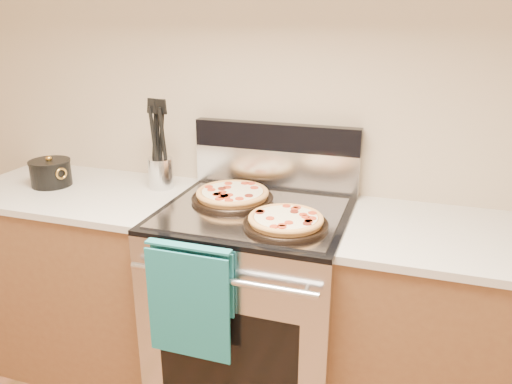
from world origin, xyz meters
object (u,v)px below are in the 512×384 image
(range_body, at_px, (254,310))
(utensil_crock, at_px, (161,173))
(pepperoni_pizza_front, at_px, (286,221))
(pepperoni_pizza_back, at_px, (233,195))
(saucepan, at_px, (51,174))

(range_body, xyz_separation_m, utensil_crock, (-0.51, 0.17, 0.53))
(pepperoni_pizza_front, distance_m, utensil_crock, 0.74)
(pepperoni_pizza_back, bearing_deg, utensil_crock, 165.97)
(range_body, bearing_deg, utensil_crock, 161.89)
(saucepan, bearing_deg, pepperoni_pizza_back, 2.10)
(range_body, distance_m, pepperoni_pizza_back, 0.52)
(range_body, height_order, pepperoni_pizza_back, pepperoni_pizza_back)
(range_body, xyz_separation_m, pepperoni_pizza_back, (-0.12, 0.07, 0.50))
(range_body, bearing_deg, pepperoni_pizza_front, -37.90)
(pepperoni_pizza_back, height_order, pepperoni_pizza_front, pepperoni_pizza_back)
(range_body, height_order, pepperoni_pizza_front, pepperoni_pizza_front)
(saucepan, bearing_deg, range_body, -2.05)
(utensil_crock, bearing_deg, pepperoni_pizza_back, -14.03)
(pepperoni_pizza_front, bearing_deg, saucepan, 172.04)
(range_body, relative_size, saucepan, 4.90)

